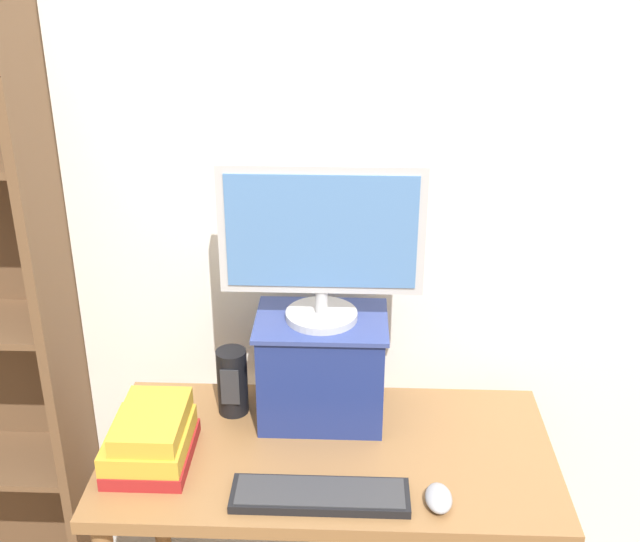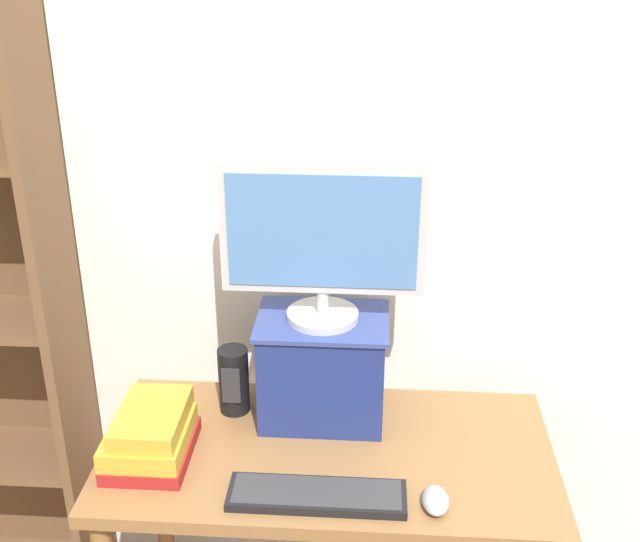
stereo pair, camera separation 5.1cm
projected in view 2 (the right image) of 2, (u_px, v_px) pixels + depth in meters
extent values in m
cube|color=silver|center=(338.00, 192.00, 2.24)|extent=(7.00, 0.08, 2.60)
cube|color=olive|center=(328.00, 455.00, 2.09)|extent=(1.17, 0.60, 0.04)
cylinder|color=olive|center=(162.00, 494.00, 2.51)|extent=(0.05, 0.05, 0.70)
cylinder|color=olive|center=(508.00, 510.00, 2.44)|extent=(0.05, 0.05, 0.70)
cube|color=brown|center=(63.00, 324.00, 2.27)|extent=(0.03, 0.28, 1.90)
cube|color=navy|center=(322.00, 367.00, 2.17)|extent=(0.33, 0.24, 0.30)
cube|color=#334284|center=(323.00, 321.00, 2.11)|extent=(0.35, 0.25, 0.01)
cylinder|color=#B7B7BA|center=(323.00, 315.00, 2.10)|extent=(0.19, 0.19, 0.02)
cylinder|color=#B7B7BA|center=(323.00, 301.00, 2.09)|extent=(0.03, 0.03, 0.06)
cube|color=#B7B7BA|center=(323.00, 230.00, 2.00)|extent=(0.52, 0.04, 0.34)
cube|color=#4C7AB7|center=(322.00, 232.00, 1.98)|extent=(0.48, 0.00, 0.30)
cube|color=black|center=(317.00, 496.00, 1.90)|extent=(0.43, 0.12, 0.02)
cube|color=#333335|center=(317.00, 491.00, 1.90)|extent=(0.40, 0.11, 0.00)
ellipsoid|color=#99999E|center=(436.00, 500.00, 1.88)|extent=(0.06, 0.10, 0.04)
cube|color=maroon|center=(152.00, 450.00, 2.05)|extent=(0.20, 0.26, 0.04)
cube|color=gold|center=(149.00, 437.00, 2.03)|extent=(0.20, 0.25, 0.05)
cube|color=gold|center=(152.00, 418.00, 2.02)|extent=(0.16, 0.25, 0.05)
cylinder|color=black|center=(234.00, 380.00, 2.21)|extent=(0.08, 0.08, 0.19)
cube|color=#2D2D30|center=(231.00, 386.00, 2.17)|extent=(0.05, 0.00, 0.11)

